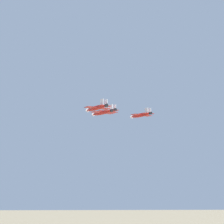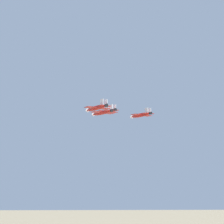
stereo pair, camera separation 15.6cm
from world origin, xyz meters
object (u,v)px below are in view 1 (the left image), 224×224
at_px(jet_left_wingman, 102,113).
at_px(jet_left_outer, 96,108).
at_px(jet_right_wingman, 140,115).
at_px(jet_lead, 106,111).

relative_size(jet_left_wingman, jet_left_outer, 0.98).
bearing_deg(jet_right_wingman, jet_left_wingman, 90.69).
relative_size(jet_lead, jet_right_wingman, 1.01).
distance_m(jet_lead, jet_right_wingman, 18.49).
distance_m(jet_right_wingman, jet_left_outer, 38.22).
relative_size(jet_lead, jet_left_outer, 0.99).
xyz_separation_m(jet_lead, jet_right_wingman, (5.38, 17.49, -2.60)).
bearing_deg(jet_right_wingman, jet_lead, 41.05).
bearing_deg(jet_lead, jet_left_outer, 140.47).
distance_m(jet_left_wingman, jet_right_wingman, 23.72).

